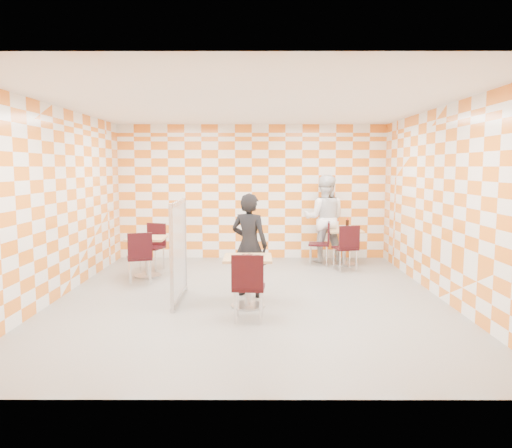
{
  "coord_description": "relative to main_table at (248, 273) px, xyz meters",
  "views": [
    {
      "loc": [
        0.11,
        -7.72,
        2.05
      ],
      "look_at": [
        0.1,
        0.2,
        1.15
      ],
      "focal_mm": 35.0,
      "sensor_mm": 36.0,
      "label": 1
    }
  ],
  "objects": [
    {
      "name": "room_shell",
      "position": [
        0.02,
        1.08,
        0.99
      ],
      "size": [
        7.0,
        7.0,
        7.0
      ],
      "color": "gray",
      "rests_on": "ground"
    },
    {
      "name": "main_table",
      "position": [
        0.0,
        0.0,
        0.0
      ],
      "size": [
        0.7,
        0.7,
        0.75
      ],
      "color": "#DAB575",
      "rests_on": "ground"
    },
    {
      "name": "second_table",
      "position": [
        1.98,
        3.21,
        0.0
      ],
      "size": [
        0.7,
        0.7,
        0.75
      ],
      "color": "#DAB575",
      "rests_on": "ground"
    },
    {
      "name": "empty_table",
      "position": [
        -1.93,
        2.06,
        0.0
      ],
      "size": [
        0.7,
        0.7,
        0.75
      ],
      "color": "#DAB575",
      "rests_on": "ground"
    },
    {
      "name": "chair_main_front",
      "position": [
        0.02,
        -0.74,
        0.04
      ],
      "size": [
        0.45,
        0.46,
        0.92
      ],
      "color": "black",
      "rests_on": "ground"
    },
    {
      "name": "chair_second_front",
      "position": [
        1.91,
        2.51,
        0.04
      ],
      "size": [
        0.5,
        0.51,
        0.92
      ],
      "color": "black",
      "rests_on": "ground"
    },
    {
      "name": "chair_second_side",
      "position": [
        1.53,
        3.13,
        0.04
      ],
      "size": [
        0.49,
        0.48,
        0.92
      ],
      "color": "black",
      "rests_on": "ground"
    },
    {
      "name": "chair_empty_near",
      "position": [
        -1.92,
        1.44,
        0.04
      ],
      "size": [
        0.53,
        0.53,
        0.92
      ],
      "color": "black",
      "rests_on": "ground"
    },
    {
      "name": "chair_empty_far",
      "position": [
        -1.94,
        2.76,
        0.04
      ],
      "size": [
        0.53,
        0.54,
        0.92
      ],
      "color": "black",
      "rests_on": "ground"
    },
    {
      "name": "partition",
      "position": [
        -1.06,
        0.34,
        0.28
      ],
      "size": [
        0.08,
        1.38,
        1.55
      ],
      "color": "white",
      "rests_on": "ground"
    },
    {
      "name": "man_dark",
      "position": [
        0.01,
        0.65,
        0.32
      ],
      "size": [
        0.71,
        0.6,
        1.65
      ],
      "primitive_type": "imported",
      "rotation": [
        0.0,
        0.0,
        2.75
      ],
      "color": "black",
      "rests_on": "ground"
    },
    {
      "name": "man_white",
      "position": [
        1.6,
        3.57,
        0.44
      ],
      "size": [
        1.02,
        0.85,
        1.89
      ],
      "primitive_type": "imported",
      "rotation": [
        0.0,
        0.0,
        2.98
      ],
      "color": "white",
      "rests_on": "ground"
    },
    {
      "name": "pizza_on_foil",
      "position": [
        -0.0,
        -0.02,
        0.26
      ],
      "size": [
        0.4,
        0.4,
        0.04
      ],
      "color": "silver",
      "rests_on": "main_table"
    },
    {
      "name": "sport_bottle",
      "position": [
        1.84,
        3.36,
        0.33
      ],
      "size": [
        0.06,
        0.06,
        0.2
      ],
      "color": "white",
      "rests_on": "second_table"
    },
    {
      "name": "soda_bottle",
      "position": [
        2.04,
        3.26,
        0.34
      ],
      "size": [
        0.07,
        0.07,
        0.23
      ],
      "color": "black",
      "rests_on": "second_table"
    }
  ]
}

